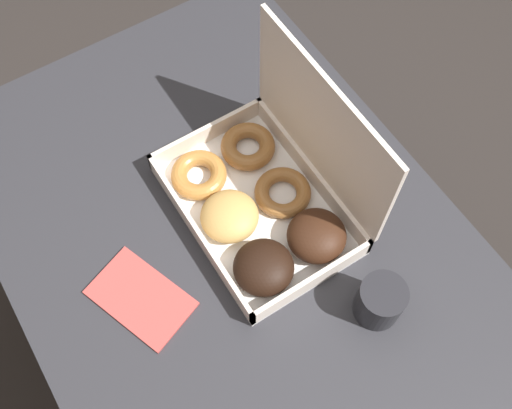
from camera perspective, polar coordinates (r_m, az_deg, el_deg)
The scene contains 5 objects.
ground_plane at distance 1.78m, azimuth -1.30°, elevation -13.33°, with size 8.00×8.00×0.00m, color #2D2826.
dining_table at distance 1.16m, azimuth -1.95°, elevation -5.80°, with size 1.08×0.75×0.77m.
donut_box at distance 1.03m, azimuth 1.20°, elevation 0.39°, with size 0.35×0.25×0.28m.
coffee_mug at distance 0.99m, azimuth 11.74°, elevation -8.96°, with size 0.08×0.08×0.08m.
paper_napkin at distance 1.03m, azimuth -10.91°, elevation -8.73°, with size 0.19×0.16×0.01m.
Camera 1 is at (0.38, -0.19, 1.73)m, focal length 42.00 mm.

